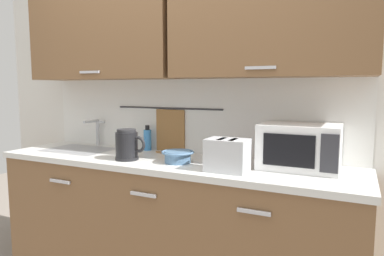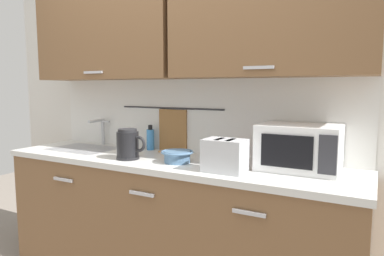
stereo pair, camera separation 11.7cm
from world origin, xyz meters
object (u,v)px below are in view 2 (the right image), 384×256
Objects in this scene: microwave at (299,147)px; wooden_spoon at (173,154)px; electric_kettle at (128,144)px; toaster at (225,155)px; dish_soap_bottle at (150,139)px; mug_by_kettle at (234,156)px; mixing_bowl at (177,156)px; mug_near_sink at (127,144)px.

microwave is 1.71× the size of wooden_spoon.
microwave is 2.03× the size of electric_kettle.
toaster reaches higher than wooden_spoon.
dish_soap_bottle reaches higher than mug_by_kettle.
dish_soap_bottle reaches higher than toaster.
mixing_bowl is at bearing -166.59° from microwave.
electric_kettle reaches higher than mixing_bowl.
toaster is at bearing -80.97° from mug_by_kettle.
wooden_spoon is at bearing 178.88° from microwave.
wooden_spoon is (0.42, 0.00, -0.04)m from mug_near_sink.
wooden_spoon is (-0.15, 0.19, -0.04)m from mixing_bowl.
electric_kettle is (-1.09, -0.24, -0.03)m from microwave.
electric_kettle is at bearing -167.55° from microwave.
mug_near_sink is at bearing 178.37° from mug_by_kettle.
wooden_spoon is (0.20, 0.26, -0.10)m from electric_kettle.
dish_soap_bottle is at bearing 37.81° from mug_near_sink.
microwave reaches higher than toaster.
microwave is 0.45m from toaster.
mixing_bowl is 1.78× the size of mug_by_kettle.
mug_by_kettle is at bearing -178.30° from microwave.
electric_kettle is 0.34m from mug_near_sink.
electric_kettle is 0.38m from dish_soap_bottle.
mug_near_sink is 0.42m from wooden_spoon.
electric_kettle is at bearing -169.57° from mixing_bowl.
mug_near_sink is (-1.31, 0.01, -0.09)m from microwave.
mixing_bowl is at bearing -18.29° from mug_near_sink.
mug_near_sink is 0.47× the size of toaster.
mug_by_kettle is at bearing 26.33° from mixing_bowl.
microwave is at bearing -6.21° from dish_soap_bottle.
microwave is at bearing 12.45° from electric_kettle.
mug_by_kettle reaches higher than mixing_bowl.
mug_near_sink reaches higher than mixing_bowl.
mug_by_kettle is at bearing -10.38° from dish_soap_bottle.
mug_near_sink is 0.98m from toaster.
mug_by_kettle is at bearing -3.50° from wooden_spoon.
microwave is at bearing 13.41° from mixing_bowl.
mug_near_sink is at bearing 131.20° from electric_kettle.
microwave is 3.83× the size of mug_by_kettle.
wooden_spoon is at bearing 128.07° from mixing_bowl.
mug_by_kettle is at bearing -1.63° from mug_near_sink.
wooden_spoon is at bearing -21.61° from dish_soap_bottle.
dish_soap_bottle is at bearing 144.71° from mixing_bowl.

